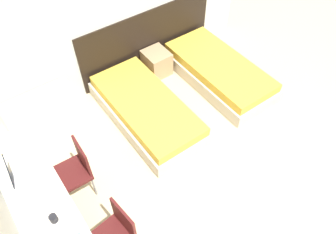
{
  "coord_description": "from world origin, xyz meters",
  "views": [
    {
      "loc": [
        -1.69,
        -0.35,
        3.94
      ],
      "look_at": [
        0.0,
        1.98,
        0.55
      ],
      "focal_mm": 35.0,
      "sensor_mm": 36.0,
      "label": 1
    }
  ],
  "objects_px": {
    "chair_near_laptop": "(75,169)",
    "laptop": "(20,173)",
    "bed_near_window": "(146,110)",
    "chair_near_notebook": "(116,234)",
    "nightstand": "(157,63)",
    "bed_near_door": "(219,72)"
  },
  "relations": [
    {
      "from": "laptop",
      "to": "nightstand",
      "type": "bearing_deg",
      "value": 28.48
    },
    {
      "from": "bed_near_window",
      "to": "chair_near_notebook",
      "type": "distance_m",
      "value": 2.07
    },
    {
      "from": "bed_near_window",
      "to": "laptop",
      "type": "distance_m",
      "value": 2.07
    },
    {
      "from": "bed_near_door",
      "to": "nightstand",
      "type": "distance_m",
      "value": 1.08
    },
    {
      "from": "bed_near_window",
      "to": "chair_near_laptop",
      "type": "distance_m",
      "value": 1.51
    },
    {
      "from": "bed_near_door",
      "to": "laptop",
      "type": "distance_m",
      "value": 3.49
    },
    {
      "from": "laptop",
      "to": "chair_near_laptop",
      "type": "bearing_deg",
      "value": -4.43
    },
    {
      "from": "chair_near_laptop",
      "to": "bed_near_window",
      "type": "bearing_deg",
      "value": 23.3
    },
    {
      "from": "chair_near_laptop",
      "to": "chair_near_notebook",
      "type": "relative_size",
      "value": 1.0
    },
    {
      "from": "bed_near_door",
      "to": "nightstand",
      "type": "height_order",
      "value": "nightstand"
    },
    {
      "from": "bed_near_window",
      "to": "chair_near_notebook",
      "type": "bearing_deg",
      "value": -132.18
    },
    {
      "from": "chair_near_laptop",
      "to": "bed_near_door",
      "type": "bearing_deg",
      "value": 12.62
    },
    {
      "from": "chair_near_laptop",
      "to": "chair_near_notebook",
      "type": "height_order",
      "value": "same"
    },
    {
      "from": "chair_near_laptop",
      "to": "laptop",
      "type": "xyz_separation_m",
      "value": [
        -0.54,
        0.07,
        0.33
      ]
    },
    {
      "from": "bed_near_door",
      "to": "nightstand",
      "type": "xyz_separation_m",
      "value": [
        -0.74,
        0.79,
        0.03
      ]
    },
    {
      "from": "laptop",
      "to": "bed_near_window",
      "type": "bearing_deg",
      "value": 16.85
    },
    {
      "from": "bed_near_door",
      "to": "laptop",
      "type": "height_order",
      "value": "laptop"
    },
    {
      "from": "nightstand",
      "to": "chair_near_laptop",
      "type": "xyz_separation_m",
      "value": [
        -2.12,
        -1.32,
        0.28
      ]
    },
    {
      "from": "nightstand",
      "to": "chair_near_notebook",
      "type": "distance_m",
      "value": 3.14
    },
    {
      "from": "bed_near_window",
      "to": "nightstand",
      "type": "xyz_separation_m",
      "value": [
        0.74,
        0.79,
        0.03
      ]
    },
    {
      "from": "chair_near_laptop",
      "to": "chair_near_notebook",
      "type": "xyz_separation_m",
      "value": [
        -0.0,
        -0.98,
        0.0
      ]
    },
    {
      "from": "chair_near_laptop",
      "to": "chair_near_notebook",
      "type": "bearing_deg",
      "value": -87.99
    }
  ]
}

